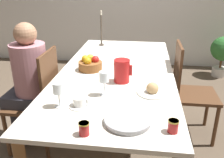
{
  "coord_description": "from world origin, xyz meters",
  "views": [
    {
      "loc": [
        0.23,
        -2.12,
        1.55
      ],
      "look_at": [
        0.0,
        -0.33,
        0.8
      ],
      "focal_mm": 40.0,
      "sensor_mm": 36.0,
      "label": 1
    }
  ],
  "objects": [
    {
      "name": "chair_opposite",
      "position": [
        0.69,
        0.19,
        0.51
      ],
      "size": [
        0.42,
        0.42,
        0.96
      ],
      "rotation": [
        0.0,
        0.0,
        -1.57
      ],
      "color": "#51331E",
      "rests_on": "ground_plane"
    },
    {
      "name": "red_pitcher",
      "position": [
        0.07,
        -0.26,
        0.84
      ],
      "size": [
        0.15,
        0.13,
        0.19
      ],
      "color": "red",
      "rests_on": "dining_table"
    },
    {
      "name": "wine_glass_water",
      "position": [
        -0.03,
        -0.51,
        0.88
      ],
      "size": [
        0.07,
        0.07,
        0.18
      ],
      "color": "white",
      "rests_on": "dining_table"
    },
    {
      "name": "fruit_bowl",
      "position": [
        -0.24,
        -0.02,
        0.8
      ],
      "size": [
        0.21,
        0.21,
        0.13
      ],
      "color": "brown",
      "rests_on": "dining_table"
    },
    {
      "name": "ground_plane",
      "position": [
        0.0,
        0.0,
        0.0
      ],
      "size": [
        20.0,
        20.0,
        0.0
      ],
      "primitive_type": "plane",
      "color": "brown"
    },
    {
      "name": "candlestick_tall",
      "position": [
        -0.28,
        0.85,
        0.92
      ],
      "size": [
        0.06,
        0.06,
        0.42
      ],
      "color": "#4C4238",
      "rests_on": "dining_table"
    },
    {
      "name": "chair_person_side",
      "position": [
        -0.69,
        -0.2,
        0.51
      ],
      "size": [
        0.42,
        0.42,
        0.96
      ],
      "rotation": [
        0.0,
        0.0,
        1.57
      ],
      "color": "#51331E",
      "rests_on": "ground_plane"
    },
    {
      "name": "wine_glass_juice",
      "position": [
        -0.3,
        -0.72,
        0.87
      ],
      "size": [
        0.07,
        0.07,
        0.17
      ],
      "color": "white",
      "rests_on": "dining_table"
    },
    {
      "name": "potted_plant",
      "position": [
        1.5,
        1.95,
        0.41
      ],
      "size": [
        0.39,
        0.39,
        0.66
      ],
      "color": "beige",
      "rests_on": "ground_plane"
    },
    {
      "name": "bread_plate",
      "position": [
        0.31,
        -0.45,
        0.78
      ],
      "size": [
        0.22,
        0.22,
        0.09
      ],
      "color": "white",
      "rests_on": "dining_table"
    },
    {
      "name": "jam_jar_red",
      "position": [
        0.42,
        -0.92,
        0.79
      ],
      "size": [
        0.06,
        0.06,
        0.07
      ],
      "color": "#A81E1E",
      "rests_on": "dining_table"
    },
    {
      "name": "jam_jar_amber",
      "position": [
        -0.06,
        -1.01,
        0.79
      ],
      "size": [
        0.06,
        0.06,
        0.07
      ],
      "color": "#A81E1E",
      "rests_on": "dining_table"
    },
    {
      "name": "serving_tray",
      "position": [
        0.16,
        -0.86,
        0.76
      ],
      "size": [
        0.28,
        0.28,
        0.03
      ],
      "color": "#9E9EA3",
      "rests_on": "dining_table"
    },
    {
      "name": "dining_table",
      "position": [
        0.0,
        0.0,
        0.67
      ],
      "size": [
        1.01,
        2.2,
        0.75
      ],
      "color": "silver",
      "rests_on": "ground_plane"
    },
    {
      "name": "person_seated",
      "position": [
        -0.78,
        -0.18,
        0.71
      ],
      "size": [
        0.39,
        0.41,
        1.2
      ],
      "rotation": [
        0.0,
        0.0,
        1.57
      ],
      "color": "#33333D",
      "rests_on": "ground_plane"
    },
    {
      "name": "teacup_near_person",
      "position": [
        -0.17,
        -0.7,
        0.78
      ],
      "size": [
        0.15,
        0.15,
        0.07
      ],
      "color": "white",
      "rests_on": "dining_table"
    }
  ]
}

